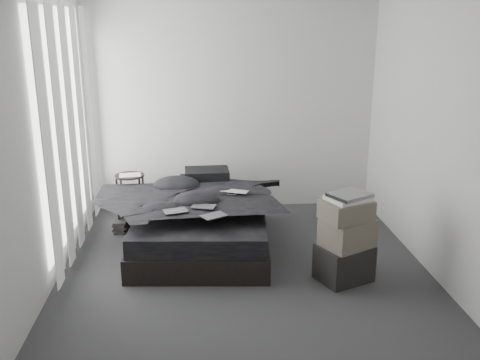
{
  "coord_description": "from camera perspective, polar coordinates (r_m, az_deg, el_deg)",
  "views": [
    {
      "loc": [
        -0.42,
        -4.58,
        2.39
      ],
      "look_at": [
        0.0,
        0.8,
        0.75
      ],
      "focal_mm": 40.0,
      "sensor_mm": 36.0,
      "label": 1
    }
  ],
  "objects": [
    {
      "name": "pillow_lower",
      "position": [
        6.38,
        -4.08,
        -0.34
      ],
      "size": [
        0.58,
        0.41,
        0.12
      ],
      "primitive_type": "cube",
      "rotation": [
        0.0,
        0.0,
        -0.08
      ],
      "color": "black",
      "rests_on": "mattress"
    },
    {
      "name": "wall_front",
      "position": [
        2.74,
        4.76,
        -6.57
      ],
      "size": [
        3.6,
        0.01,
        2.6
      ],
      "primitive_type": "cube",
      "color": "silver",
      "rests_on": "ground"
    },
    {
      "name": "box_upper",
      "position": [
        4.99,
        11.27,
        -3.14
      ],
      "size": [
        0.51,
        0.46,
        0.18
      ],
      "primitive_type": "cube",
      "rotation": [
        0.0,
        0.0,
        0.36
      ],
      "color": "#5D5549",
      "rests_on": "box_mid"
    },
    {
      "name": "mattress",
      "position": [
        5.76,
        -4.08,
        -3.94
      ],
      "size": [
        1.46,
        1.86,
        0.19
      ],
      "primitive_type": "cube",
      "rotation": [
        0.0,
        0.0,
        -0.08
      ],
      "color": "black",
      "rests_on": "bed"
    },
    {
      "name": "art_book_snake",
      "position": [
        4.95,
        11.63,
        -1.57
      ],
      "size": [
        0.44,
        0.41,
        0.03
      ],
      "primitive_type": "cube",
      "rotation": [
        0.0,
        0.0,
        0.52
      ],
      "color": "silver",
      "rests_on": "art_book_white"
    },
    {
      "name": "laptop",
      "position": [
        5.68,
        -0.73,
        -0.76
      ],
      "size": [
        0.34,
        0.28,
        0.02
      ],
      "primitive_type": "imported",
      "rotation": [
        0.0,
        0.0,
        -0.39
      ],
      "color": "silver",
      "rests_on": "duvet"
    },
    {
      "name": "comic_c",
      "position": [
        5.06,
        -2.82,
        -3.01
      ],
      "size": [
        0.27,
        0.25,
        0.01
      ],
      "primitive_type": "cube",
      "rotation": [
        0.0,
        0.0,
        0.53
      ],
      "color": "black",
      "rests_on": "duvet"
    },
    {
      "name": "wall_right",
      "position": [
        5.2,
        20.95,
        3.69
      ],
      "size": [
        0.01,
        4.2,
        2.6
      ],
      "primitive_type": "cube",
      "color": "silver",
      "rests_on": "ground"
    },
    {
      "name": "pillow_upper",
      "position": [
        6.32,
        -3.55,
        0.65
      ],
      "size": [
        0.52,
        0.37,
        0.11
      ],
      "primitive_type": "cube",
      "rotation": [
        0.0,
        0.0,
        0.03
      ],
      "color": "black",
      "rests_on": "pillow_lower"
    },
    {
      "name": "side_stand",
      "position": [
        6.45,
        -11.54,
        -2.22
      ],
      "size": [
        0.36,
        0.36,
        0.63
      ],
      "primitive_type": "cylinder",
      "rotation": [
        0.0,
        0.0,
        -0.05
      ],
      "color": "black",
      "rests_on": "floor"
    },
    {
      "name": "art_book_white",
      "position": [
        4.96,
        11.44,
        -1.93
      ],
      "size": [
        0.44,
        0.41,
        0.04
      ],
      "primitive_type": "cube",
      "rotation": [
        0.0,
        0.0,
        0.42
      ],
      "color": "silver",
      "rests_on": "box_upper"
    },
    {
      "name": "wall_left",
      "position": [
        4.9,
        -20.71,
        2.97
      ],
      "size": [
        0.01,
        4.2,
        2.6
      ],
      "primitive_type": "cube",
      "color": "silver",
      "rests_on": "ground"
    },
    {
      "name": "box_mid",
      "position": [
        5.08,
        11.38,
        -5.52
      ],
      "size": [
        0.55,
        0.51,
        0.27
      ],
      "primitive_type": "cube",
      "rotation": [
        0.0,
        0.0,
        0.49
      ],
      "color": "#5D5549",
      "rests_on": "box_lower"
    },
    {
      "name": "wall_back",
      "position": [
        6.78,
        -0.86,
        7.65
      ],
      "size": [
        3.6,
        0.01,
        2.6
      ],
      "primitive_type": "cube",
      "color": "silver",
      "rests_on": "ground"
    },
    {
      "name": "floor",
      "position": [
        5.18,
        0.7,
        -10.56
      ],
      "size": [
        3.6,
        4.2,
        0.01
      ],
      "primitive_type": "cube",
      "color": "#343437",
      "rests_on": "ground"
    },
    {
      "name": "window_left",
      "position": [
        5.74,
        -18.18,
        5.63
      ],
      "size": [
        0.02,
        2.0,
        2.3
      ],
      "primitive_type": "cube",
      "color": "white",
      "rests_on": "wall_left"
    },
    {
      "name": "duvet",
      "position": [
        5.65,
        -4.15,
        -2.17
      ],
      "size": [
        1.46,
        1.65,
        0.21
      ],
      "primitive_type": "imported",
      "rotation": [
        0.0,
        0.0,
        -0.08
      ],
      "color": "black",
      "rests_on": "mattress"
    },
    {
      "name": "curtain_left",
      "position": [
        5.74,
        -17.63,
        4.97
      ],
      "size": [
        0.06,
        2.12,
        2.48
      ],
      "primitive_type": "cube",
      "color": "white",
      "rests_on": "wall_left"
    },
    {
      "name": "comic_b",
      "position": [
        5.32,
        -3.93,
        -2.09
      ],
      "size": [
        0.26,
        0.21,
        0.01
      ],
      "primitive_type": "cube",
      "rotation": [
        0.0,
        0.0,
        -0.29
      ],
      "color": "black",
      "rests_on": "duvet"
    },
    {
      "name": "comic_a",
      "position": [
        5.22,
        -6.93,
        -2.61
      ],
      "size": [
        0.26,
        0.21,
        0.01
      ],
      "primitive_type": "cube",
      "rotation": [
        0.0,
        0.0,
        0.31
      ],
      "color": "black",
      "rests_on": "duvet"
    },
    {
      "name": "papers",
      "position": [
        6.34,
        -11.64,
        0.49
      ],
      "size": [
        0.26,
        0.21,
        0.01
      ],
      "primitive_type": "cube",
      "rotation": [
        0.0,
        0.0,
        0.13
      ],
      "color": "white",
      "rests_on": "side_stand"
    },
    {
      "name": "bed",
      "position": [
        5.84,
        -4.03,
        -5.97
      ],
      "size": [
        1.52,
        1.92,
        0.25
      ],
      "primitive_type": "cube",
      "rotation": [
        0.0,
        0.0,
        -0.08
      ],
      "color": "black",
      "rests_on": "floor"
    },
    {
      "name": "floor_books",
      "position": [
        6.39,
        -12.57,
        -4.77
      ],
      "size": [
        0.18,
        0.23,
        0.15
      ],
      "primitive_type": "cube",
      "rotation": [
        0.0,
        0.0,
        -0.14
      ],
      "color": "black",
      "rests_on": "floor"
    },
    {
      "name": "box_lower",
      "position": [
        5.2,
        11.03,
        -8.63
      ],
      "size": [
        0.58,
        0.53,
        0.35
      ],
      "primitive_type": "cube",
      "rotation": [
        0.0,
        0.0,
        0.42
      ],
      "color": "black",
      "rests_on": "floor"
    }
  ]
}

